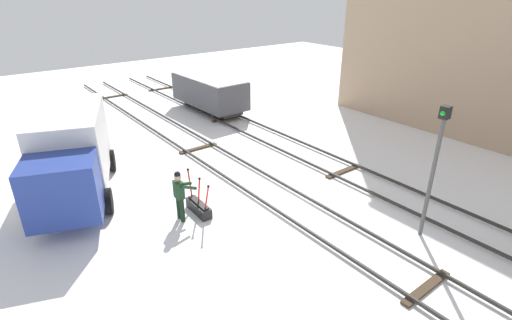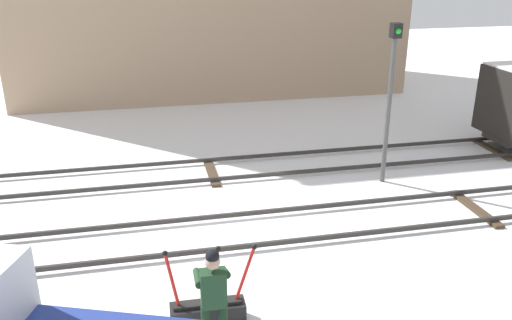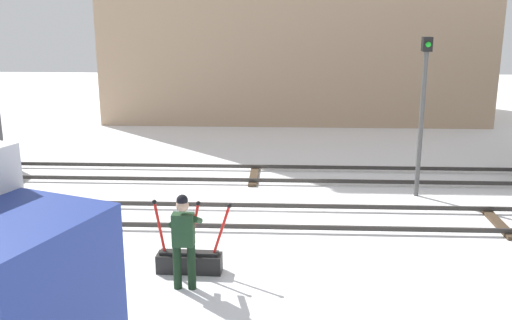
# 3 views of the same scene
# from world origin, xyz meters

# --- Properties ---
(ground_plane) EXTENTS (60.00, 60.00, 0.00)m
(ground_plane) POSITION_xyz_m (0.00, 0.00, 0.00)
(ground_plane) COLOR white
(track_main_line) EXTENTS (44.00, 1.94, 0.18)m
(track_main_line) POSITION_xyz_m (0.00, 0.00, 0.11)
(track_main_line) COLOR #2D2B28
(track_main_line) RESTS_ON ground_plane
(track_siding_near) EXTENTS (44.00, 1.94, 0.18)m
(track_siding_near) POSITION_xyz_m (0.00, 3.58, 0.11)
(track_siding_near) COLOR #2D2B28
(track_siding_near) RESTS_ON ground_plane
(switch_lever_frame) EXTENTS (1.50, 0.40, 1.44)m
(switch_lever_frame) POSITION_xyz_m (-0.92, -2.80, 0.25)
(switch_lever_frame) COLOR black
(switch_lever_frame) RESTS_ON ground_plane
(rail_worker) EXTENTS (0.55, 0.69, 1.78)m
(rail_worker) POSITION_xyz_m (-0.90, -3.46, 1.01)
(rail_worker) COLOR black
(rail_worker) RESTS_ON ground_plane
(signal_post) EXTENTS (0.24, 0.32, 4.17)m
(signal_post) POSITION_xyz_m (4.42, 2.07, 2.53)
(signal_post) COLOR #4C4C4C
(signal_post) RESTS_ON ground_plane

